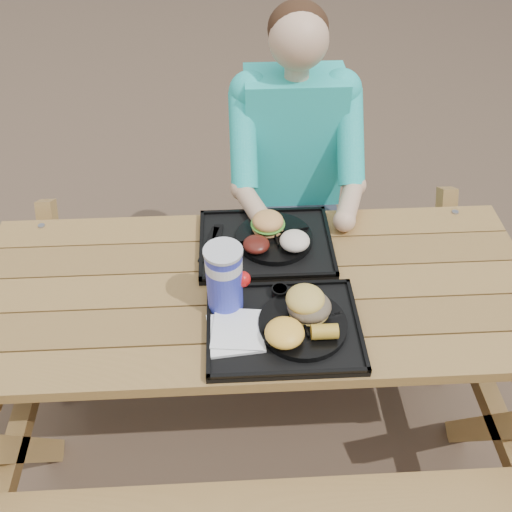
{
  "coord_description": "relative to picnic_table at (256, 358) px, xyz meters",
  "views": [
    {
      "loc": [
        -0.07,
        -1.27,
        2.06
      ],
      "look_at": [
        0.0,
        0.0,
        0.88
      ],
      "focal_mm": 40.0,
      "sensor_mm": 36.0,
      "label": 1
    }
  ],
  "objects": [
    {
      "name": "ground",
      "position": [
        0.0,
        0.0,
        -0.38
      ],
      "size": [
        60.0,
        60.0,
        0.0
      ],
      "primitive_type": "plane",
      "color": "#999999",
      "rests_on": "ground"
    },
    {
      "name": "picnic_table",
      "position": [
        0.0,
        0.0,
        0.0
      ],
      "size": [
        1.8,
        1.49,
        0.75
      ],
      "primitive_type": null,
      "color": "#999999",
      "rests_on": "ground"
    },
    {
      "name": "tray_near",
      "position": [
        0.07,
        -0.19,
        0.39
      ],
      "size": [
        0.45,
        0.35,
        0.02
      ],
      "primitive_type": "cube",
      "color": "black",
      "rests_on": "picnic_table"
    },
    {
      "name": "tray_far",
      "position": [
        0.04,
        0.18,
        0.39
      ],
      "size": [
        0.45,
        0.35,
        0.02
      ],
      "primitive_type": "cube",
      "color": "black",
      "rests_on": "picnic_table"
    },
    {
      "name": "plate_near",
      "position": [
        0.13,
        -0.19,
        0.41
      ],
      "size": [
        0.26,
        0.26,
        0.02
      ],
      "primitive_type": "cylinder",
      "color": "black",
      "rests_on": "tray_near"
    },
    {
      "name": "plate_far",
      "position": [
        0.07,
        0.19,
        0.41
      ],
      "size": [
        0.26,
        0.26,
        0.02
      ],
      "primitive_type": "cylinder",
      "color": "black",
      "rests_on": "tray_far"
    },
    {
      "name": "napkin_stack",
      "position": [
        -0.07,
        -0.21,
        0.4
      ],
      "size": [
        0.17,
        0.17,
        0.02
      ],
      "primitive_type": "cube",
      "rotation": [
        0.0,
        0.0,
        0.1
      ],
      "color": "white",
      "rests_on": "tray_near"
    },
    {
      "name": "soda_cup",
      "position": [
        -0.1,
        -0.09,
        0.5
      ],
      "size": [
        0.11,
        0.11,
        0.21
      ],
      "primitive_type": "cylinder",
      "color": "#1823B6",
      "rests_on": "tray_near"
    },
    {
      "name": "condiment_bbq",
      "position": [
        0.07,
        -0.06,
        0.41
      ],
      "size": [
        0.05,
        0.05,
        0.03
      ],
      "primitive_type": "cylinder",
      "color": "black",
      "rests_on": "tray_near"
    },
    {
      "name": "condiment_mustard",
      "position": [
        0.14,
        -0.07,
        0.41
      ],
      "size": [
        0.05,
        0.05,
        0.03
      ],
      "primitive_type": "cylinder",
      "color": "yellow",
      "rests_on": "tray_near"
    },
    {
      "name": "sandwich",
      "position": [
        0.15,
        -0.15,
        0.48
      ],
      "size": [
        0.12,
        0.12,
        0.13
      ],
      "primitive_type": null,
      "color": "gold",
      "rests_on": "plate_near"
    },
    {
      "name": "mac_cheese",
      "position": [
        0.07,
        -0.25,
        0.44
      ],
      "size": [
        0.11,
        0.11,
        0.06
      ],
      "primitive_type": "ellipsoid",
      "color": "yellow",
      "rests_on": "plate_near"
    },
    {
      "name": "corn_cob",
      "position": [
        0.18,
        -0.25,
        0.44
      ],
      "size": [
        0.08,
        0.08,
        0.04
      ],
      "primitive_type": null,
      "rotation": [
        0.0,
        0.0,
        -0.0
      ],
      "color": "gold",
      "rests_on": "plate_near"
    },
    {
      "name": "cutlery_far",
      "position": [
        -0.13,
        0.19,
        0.4
      ],
      "size": [
        0.05,
        0.18,
        0.01
      ],
      "primitive_type": "cube",
      "rotation": [
        0.0,
        0.0,
        -0.1
      ],
      "color": "black",
      "rests_on": "tray_far"
    },
    {
      "name": "burger",
      "position": [
        0.05,
        0.23,
        0.46
      ],
      "size": [
        0.11,
        0.11,
        0.1
      ],
      "primitive_type": null,
      "color": "#E0964F",
      "rests_on": "plate_far"
    },
    {
      "name": "baked_beans",
      "position": [
        0.01,
        0.13,
        0.44
      ],
      "size": [
        0.09,
        0.09,
        0.04
      ],
      "primitive_type": "ellipsoid",
      "color": "#501610",
      "rests_on": "plate_far"
    },
    {
      "name": "potato_salad",
      "position": [
        0.13,
        0.13,
        0.44
      ],
      "size": [
        0.1,
        0.1,
        0.06
      ],
      "primitive_type": "ellipsoid",
      "color": "#F1E0CC",
      "rests_on": "plate_far"
    },
    {
      "name": "diner",
      "position": [
        0.18,
        0.68,
        0.27
      ],
      "size": [
        0.48,
        0.84,
        1.28
      ],
      "primitive_type": null,
      "color": "#1CC0C4",
      "rests_on": "ground"
    }
  ]
}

